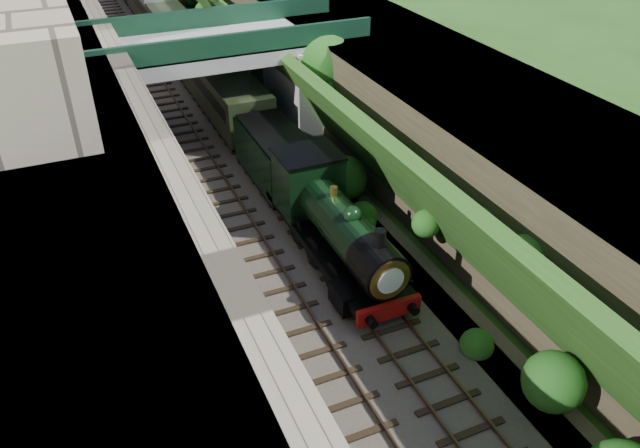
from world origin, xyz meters
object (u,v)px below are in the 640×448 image
(road_bridge, at_px, (230,74))
(tender, at_px, (276,159))
(locomotive, at_px, (335,225))
(tree, at_px, (326,67))

(road_bridge, xyz_separation_m, tender, (0.26, -6.81, -2.46))
(road_bridge, height_order, locomotive, road_bridge)
(tree, xyz_separation_m, locomotive, (-4.71, -11.52, -2.75))
(locomotive, bearing_deg, tender, 90.00)
(road_bridge, height_order, tender, road_bridge)
(road_bridge, bearing_deg, tender, -87.85)
(road_bridge, distance_m, tender, 7.24)
(tree, distance_m, locomotive, 12.75)
(locomotive, xyz_separation_m, tender, (-0.00, 7.36, -0.27))
(road_bridge, xyz_separation_m, locomotive, (0.26, -14.17, -2.18))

